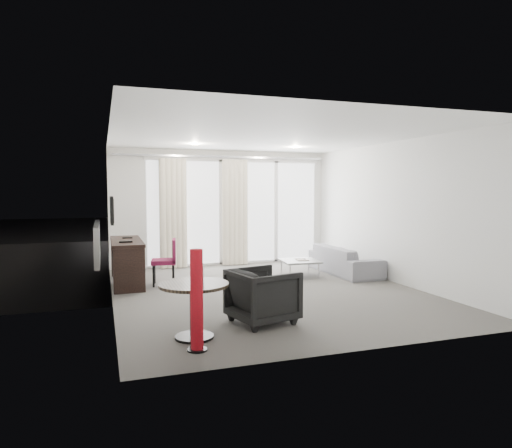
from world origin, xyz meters
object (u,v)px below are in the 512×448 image
object	(u,v)px
desk_chair	(164,262)
red_lamp	(197,300)
round_table	(194,311)
sofa	(345,260)
rattan_chair_b	(266,238)
rattan_chair_a	(236,240)
coffee_table	(300,268)
desk	(127,262)
tub_armchair	(263,296)

from	to	relation	value
desk_chair	red_lamp	xyz separation A→B (m)	(-0.10, -3.52, 0.13)
round_table	sofa	xyz separation A→B (m)	(3.73, 3.09, -0.04)
round_table	rattan_chair_b	size ratio (longest dim) A/B	0.96
round_table	rattan_chair_a	size ratio (longest dim) A/B	0.88
round_table	coffee_table	bearing A→B (deg)	48.76
desk	sofa	size ratio (longest dim) A/B	0.89
sofa	rattan_chair_b	bearing A→B (deg)	10.35
desk	sofa	world-z (taller)	desk
rattan_chair_a	rattan_chair_b	world-z (taller)	rattan_chair_a
round_table	tub_armchair	world-z (taller)	tub_armchair
rattan_chair_a	desk	bearing A→B (deg)	-147.48
desk	rattan_chair_b	xyz separation A→B (m)	(3.72, 2.86, 0.02)
desk_chair	tub_armchair	distance (m)	2.92
desk_chair	sofa	distance (m)	3.68
coffee_table	rattan_chair_b	world-z (taller)	rattan_chair_b
desk_chair	rattan_chair_a	bearing A→B (deg)	61.41
sofa	desk	bearing A→B (deg)	85.71
red_lamp	rattan_chair_b	size ratio (longest dim) A/B	1.29
coffee_table	sofa	distance (m)	1.02
red_lamp	coffee_table	distance (m)	4.49
red_lamp	sofa	xyz separation A→B (m)	(3.78, 3.51, -0.27)
red_lamp	rattan_chair_b	bearing A→B (deg)	64.48
desk_chair	rattan_chair_a	xyz separation A→B (m)	(2.15, 2.76, 0.04)
rattan_chair_b	desk_chair	bearing A→B (deg)	-153.65
coffee_table	round_table	bearing A→B (deg)	-131.24
tub_armchair	sofa	world-z (taller)	tub_armchair
round_table	rattan_chair_b	xyz separation A→B (m)	(3.15, 6.28, 0.10)
tub_armchair	rattan_chair_a	size ratio (longest dim) A/B	0.85
desk	red_lamp	xyz separation A→B (m)	(0.53, -3.83, 0.14)
red_lamp	rattan_chair_b	distance (m)	7.42
desk	rattan_chair_b	size ratio (longest dim) A/B	2.03
coffee_table	rattan_chair_b	bearing A→B (deg)	82.31
desk_chair	coffee_table	size ratio (longest dim) A/B	1.18
desk_chair	sofa	xyz separation A→B (m)	(3.68, -0.01, -0.14)
tub_armchair	rattan_chair_b	bearing A→B (deg)	-33.67
tub_armchair	sofa	bearing A→B (deg)	-58.54
desk_chair	red_lamp	distance (m)	3.52
desk_chair	red_lamp	world-z (taller)	red_lamp
red_lamp	rattan_chair_a	distance (m)	6.67
round_table	coffee_table	xyz separation A→B (m)	(2.72, 3.10, -0.16)
coffee_table	rattan_chair_a	world-z (taller)	rattan_chair_a
desk_chair	rattan_chair_a	distance (m)	3.50
coffee_table	desk_chair	bearing A→B (deg)	179.93
desk	rattan_chair_b	bearing A→B (deg)	37.54
rattan_chair_a	sofa	bearing A→B (deg)	-69.89
tub_armchair	sofa	xyz separation A→B (m)	(2.77, 2.76, -0.07)
desk	desk_chair	distance (m)	0.70
tub_armchair	coffee_table	distance (m)	3.28
tub_armchair	rattan_chair_a	bearing A→B (deg)	-26.09
rattan_chair_a	rattan_chair_b	distance (m)	1.04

